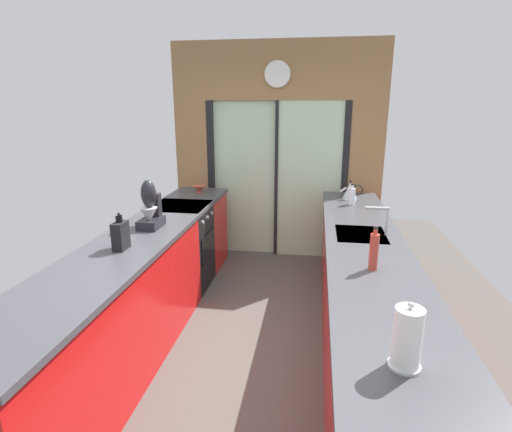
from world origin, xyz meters
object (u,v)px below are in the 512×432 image
(oven_range, at_px, (182,247))
(kettle, at_px, (350,191))
(paper_towel_roll, at_px, (407,339))
(knife_block, at_px, (121,235))
(soap_bottle_near, at_px, (374,251))
(mixing_bowl, at_px, (199,189))
(stand_mixer, at_px, (150,209))
(soap_bottle_far, at_px, (352,196))

(oven_range, height_order, kettle, kettle)
(oven_range, distance_m, paper_towel_roll, 3.09)
(knife_block, xyz_separation_m, paper_towel_roll, (1.78, -1.11, 0.02))
(kettle, height_order, paper_towel_roll, paper_towel_roll)
(soap_bottle_near, bearing_deg, mixing_bowl, 130.27)
(mixing_bowl, height_order, paper_towel_roll, paper_towel_roll)
(oven_range, height_order, stand_mixer, stand_mixer)
(paper_towel_roll, bearing_deg, oven_range, 126.32)
(oven_range, distance_m, soap_bottle_near, 2.38)
(stand_mixer, distance_m, soap_bottle_far, 2.10)
(mixing_bowl, distance_m, knife_block, 2.00)
(soap_bottle_far, bearing_deg, paper_towel_roll, -90.00)
(stand_mixer, height_order, soap_bottle_near, stand_mixer)
(stand_mixer, xyz_separation_m, soap_bottle_near, (1.78, -0.65, -0.03))
(paper_towel_roll, bearing_deg, stand_mixer, 137.04)
(paper_towel_roll, bearing_deg, kettle, 89.96)
(kettle, bearing_deg, stand_mixer, -142.77)
(oven_range, bearing_deg, kettle, 17.43)
(mixing_bowl, bearing_deg, stand_mixer, -90.00)
(mixing_bowl, bearing_deg, oven_range, -91.61)
(mixing_bowl, height_order, soap_bottle_far, soap_bottle_far)
(knife_block, height_order, soap_bottle_near, soap_bottle_near)
(soap_bottle_far, bearing_deg, soap_bottle_near, -90.00)
(soap_bottle_far, bearing_deg, mixing_bowl, 169.07)
(paper_towel_roll, bearing_deg, soap_bottle_far, 90.00)
(oven_range, bearing_deg, mixing_bowl, 88.39)
(stand_mixer, distance_m, paper_towel_roll, 2.43)
(soap_bottle_far, relative_size, paper_towel_roll, 0.78)
(stand_mixer, distance_m, soap_bottle_near, 1.90)
(soap_bottle_near, relative_size, paper_towel_roll, 1.00)
(paper_towel_roll, bearing_deg, soap_bottle_near, 90.00)
(stand_mixer, bearing_deg, mixing_bowl, 90.00)
(knife_block, xyz_separation_m, kettle, (1.78, 1.90, -0.01))
(knife_block, bearing_deg, oven_range, 90.79)
(mixing_bowl, xyz_separation_m, knife_block, (0.00, -1.99, 0.06))
(mixing_bowl, height_order, soap_bottle_near, soap_bottle_near)
(oven_range, bearing_deg, soap_bottle_near, -38.75)
(oven_range, distance_m, mixing_bowl, 0.83)
(oven_range, bearing_deg, paper_towel_roll, -53.68)
(mixing_bowl, relative_size, stand_mixer, 0.37)
(knife_block, xyz_separation_m, soap_bottle_near, (1.78, -0.11, 0.02))
(oven_range, bearing_deg, stand_mixer, -88.66)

